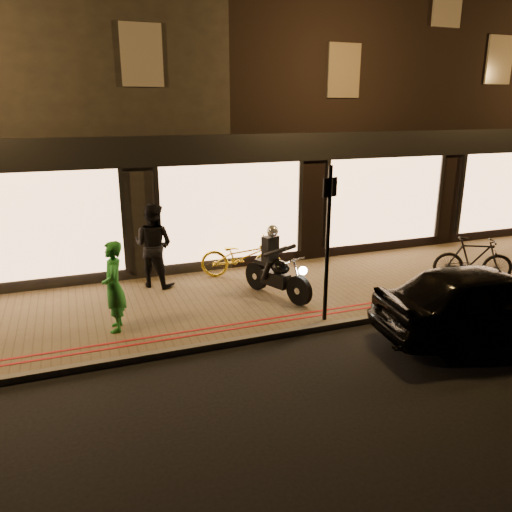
# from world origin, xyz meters

# --- Properties ---
(ground) EXTENTS (90.00, 90.00, 0.00)m
(ground) POSITION_xyz_m (0.00, 0.00, 0.00)
(ground) COLOR black
(ground) RESTS_ON ground
(sidewalk) EXTENTS (50.00, 4.00, 0.12)m
(sidewalk) POSITION_xyz_m (0.00, 2.00, 0.06)
(sidewalk) COLOR brown
(sidewalk) RESTS_ON ground
(kerb_stone) EXTENTS (50.00, 0.14, 0.12)m
(kerb_stone) POSITION_xyz_m (0.00, 0.05, 0.06)
(kerb_stone) COLOR #59544C
(kerb_stone) RESTS_ON ground
(red_kerb_lines) EXTENTS (50.00, 0.26, 0.01)m
(red_kerb_lines) POSITION_xyz_m (0.00, 0.55, 0.12)
(red_kerb_lines) COLOR maroon
(red_kerb_lines) RESTS_ON sidewalk
(building_row) EXTENTS (48.00, 10.11, 8.50)m
(building_row) POSITION_xyz_m (-0.00, 8.99, 4.25)
(building_row) COLOR black
(building_row) RESTS_ON ground
(motorcycle) EXTENTS (0.90, 1.84, 1.59)m
(motorcycle) POSITION_xyz_m (0.27, 1.75, 0.73)
(motorcycle) COLOR black
(motorcycle) RESTS_ON sidewalk
(sign_post) EXTENTS (0.34, 0.14, 3.00)m
(sign_post) POSITION_xyz_m (0.68, 0.25, 1.80)
(sign_post) COLOR black
(sign_post) RESTS_ON sidewalk
(bicycle_gold) EXTENTS (2.08, 1.44, 1.04)m
(bicycle_gold) POSITION_xyz_m (-0.02, 3.22, 0.64)
(bicycle_gold) COLOR gold
(bicycle_gold) RESTS_ON sidewalk
(bicycle_dark) EXTENTS (1.83, 1.32, 1.09)m
(bicycle_dark) POSITION_xyz_m (5.01, 0.99, 0.66)
(bicycle_dark) COLOR black
(bicycle_dark) RESTS_ON sidewalk
(person_green) EXTENTS (0.47, 0.66, 1.70)m
(person_green) POSITION_xyz_m (-3.18, 1.21, 0.97)
(person_green) COLOR #20782A
(person_green) RESTS_ON sidewalk
(person_dark) EXTENTS (1.20, 1.17, 1.94)m
(person_dark) POSITION_xyz_m (-2.08, 3.38, 1.09)
(person_dark) COLOR black
(person_dark) RESTS_ON sidewalk
(parked_car) EXTENTS (4.27, 2.10, 1.40)m
(parked_car) POSITION_xyz_m (3.18, -1.25, 0.70)
(parked_car) COLOR black
(parked_car) RESTS_ON ground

